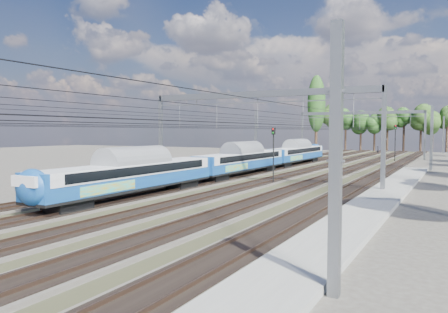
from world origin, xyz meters
The scene contains 9 objects.
track_bed centered at (0.00, 45.00, 0.10)m, with size 21.00×130.00×0.34m.
platform centered at (12.00, 20.00, 0.15)m, with size 3.00×70.00×0.30m, color gray.
catenary centered at (0.33, 52.69, 6.40)m, with size 25.65×130.00×9.00m.
tree_belt centered at (5.96, 94.35, 8.19)m, with size 40.11×99.13×12.18m.
poplar centered at (-14.50, 98.00, 11.89)m, with size 4.40×4.40×19.04m.
emu_train centered at (-4.50, 35.58, 2.28)m, with size 2.65×56.21×3.88m.
worker centered at (0.77, 94.89, 0.90)m, with size 0.66×0.43×1.80m, color black.
signal_near centered at (1.13, 31.26, 3.49)m, with size 0.40×0.37×5.51m.
signal_far centered at (7.45, 70.19, 3.94)m, with size 0.40×0.37×6.22m.
Camera 1 is at (17.16, -8.38, 5.16)m, focal length 35.00 mm.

